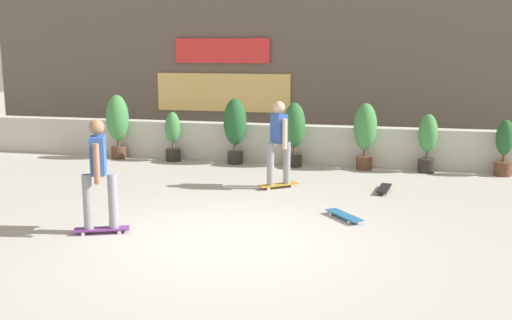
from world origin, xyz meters
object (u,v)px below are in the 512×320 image
object	(u,v)px
potted_plant_0	(117,121)
skateboard_aside	(344,215)
potted_plant_2	(235,126)
potted_plant_6	(504,146)
skater_mid_plaza	(99,171)
skateboard_near_camera	(384,188)
potted_plant_1	(173,135)
potted_plant_5	(428,140)
potted_plant_3	(294,130)
skater_by_wall_right	(279,140)
potted_plant_4	(365,131)

from	to	relation	value
potted_plant_0	skateboard_aside	distance (m)	7.19
potted_plant_0	potted_plant_2	xyz separation A→B (m)	(2.97, -0.00, -0.02)
potted_plant_6	skater_mid_plaza	distance (m)	8.57
potted_plant_2	skateboard_near_camera	distance (m)	4.11
skater_mid_plaza	skateboard_near_camera	size ratio (longest dim) A/B	2.07
potted_plant_1	potted_plant_6	size ratio (longest dim) A/B	0.98
potted_plant_0	potted_plant_5	size ratio (longest dim) A/B	1.22
skateboard_near_camera	potted_plant_0	bearing A→B (deg)	162.58
potted_plant_2	potted_plant_5	bearing A→B (deg)	0.00
potted_plant_2	potted_plant_3	distance (m)	1.40
skater_by_wall_right	skateboard_near_camera	world-z (taller)	skater_by_wall_right
potted_plant_0	potted_plant_1	world-z (taller)	potted_plant_0
potted_plant_4	skateboard_aside	bearing A→B (deg)	-91.47
skater_mid_plaza	potted_plant_3	bearing A→B (deg)	70.91
potted_plant_0	skateboard_near_camera	bearing A→B (deg)	-17.42
potted_plant_1	potted_plant_3	xyz separation A→B (m)	(2.95, 0.00, 0.23)
potted_plant_5	skater_mid_plaza	distance (m)	7.45
potted_plant_4	potted_plant_5	xyz separation A→B (m)	(1.35, 0.00, -0.16)
potted_plant_6	potted_plant_0	bearing A→B (deg)	180.00
potted_plant_4	skater_by_wall_right	size ratio (longest dim) A/B	0.88
potted_plant_1	skater_by_wall_right	bearing A→B (deg)	-36.08
potted_plant_2	skater_mid_plaza	xyz separation A→B (m)	(-0.54, -5.62, 0.04)
skater_by_wall_right	potted_plant_0	bearing A→B (deg)	153.70
skater_mid_plaza	potted_plant_4	bearing A→B (deg)	57.80
potted_plant_3	potted_plant_4	world-z (taller)	potted_plant_4
potted_plant_4	potted_plant_3	bearing A→B (deg)	-180.00
potted_plant_4	skateboard_near_camera	size ratio (longest dim) A/B	1.83
potted_plant_0	skater_by_wall_right	distance (m)	4.95
potted_plant_6	skateboard_aside	xyz separation A→B (m)	(-3.03, -4.06, -0.58)
potted_plant_2	skater_mid_plaza	world-z (taller)	skater_mid_plaza
potted_plant_1	skateboard_aside	bearing A→B (deg)	-42.43
potted_plant_4	potted_plant_6	xyz separation A→B (m)	(2.92, 0.00, -0.23)
potted_plant_5	skateboard_aside	bearing A→B (deg)	-109.69
potted_plant_0	potted_plant_6	size ratio (longest dim) A/B	1.30
potted_plant_5	skater_mid_plaza	world-z (taller)	skater_mid_plaza
potted_plant_4	skater_mid_plaza	distance (m)	6.64
potted_plant_6	potted_plant_3	bearing A→B (deg)	-180.00
skateboard_near_camera	skater_mid_plaza	bearing A→B (deg)	-138.22
potted_plant_4	skateboard_aside	size ratio (longest dim) A/B	2.00
potted_plant_1	skater_mid_plaza	world-z (taller)	skater_mid_plaza
potted_plant_0	skateboard_near_camera	world-z (taller)	potted_plant_0
potted_plant_1	skateboard_near_camera	xyz separation A→B (m)	(5.03, -2.03, -0.56)
potted_plant_2	skater_by_wall_right	size ratio (longest dim) A/B	0.91
potted_plant_4	potted_plant_0	bearing A→B (deg)	180.00
potted_plant_1	potted_plant_4	world-z (taller)	potted_plant_4
potted_plant_3	potted_plant_2	bearing A→B (deg)	180.00
potted_plant_6	potted_plant_4	bearing A→B (deg)	180.00
potted_plant_6	skater_mid_plaza	world-z (taller)	skater_mid_plaza
skater_mid_plaza	skateboard_near_camera	distance (m)	5.46
potted_plant_0	potted_plant_4	distance (m)	5.97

